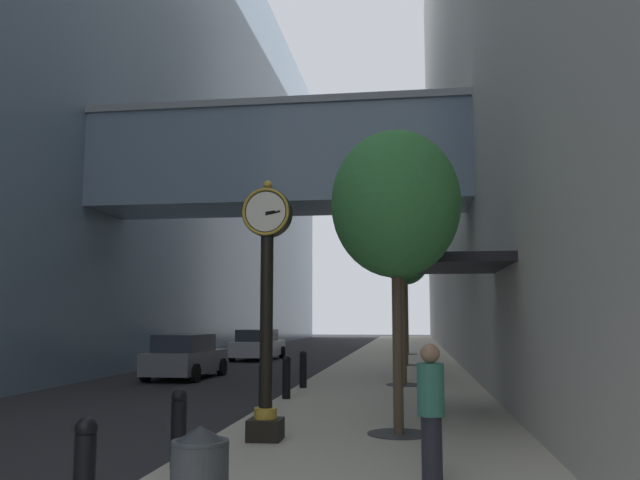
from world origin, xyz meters
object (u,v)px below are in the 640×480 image
Objects in this scene: bollard_sixth at (303,368)px; pedestrian_walking at (431,408)px; street_tree_far at (406,258)px; street_clock at (267,295)px; street_tree_mid_far at (405,260)px; street_tree_near at (396,205)px; bollard_fourth at (264,387)px; car_white_mid at (258,345)px; car_grey_near at (185,357)px; bollard_second at (179,426)px; bollard_fifth at (286,376)px; bollard_nearest at (84,470)px; street_tree_mid_near at (402,246)px.

pedestrian_walking is (3.37, -10.53, 0.34)m from bollard_sixth.
street_clock is at bearing -94.77° from street_tree_far.
street_tree_near is at bearing -90.00° from street_tree_mid_far.
bollard_sixth is at bearing 90.00° from bollard_fourth.
street_tree_far is at bearing 26.30° from car_white_mid.
pedestrian_walking is at bearing -88.65° from street_tree_mid_far.
street_clock is 2.59× the size of pedestrian_walking.
car_grey_near is at bearing -90.77° from car_white_mid.
street_tree_near is at bearing -54.57° from car_grey_near.
car_grey_near reaches higher than bollard_second.
bollard_sixth is at bearing 111.81° from street_tree_near.
street_tree_near is 23.11m from car_white_mid.
bollard_fifth is 0.63× the size of pedestrian_walking.
street_clock is 8.35m from bollard_sixth.
street_tree_near reaches higher than bollard_nearest.
bollard_nearest is 0.15× the size of street_tree_far.
street_tree_far is 28.95m from pedestrian_walking.
bollard_fourth is 0.24× the size of car_white_mid.
street_tree_mid_far is at bearing -90.00° from street_tree_far.
street_tree_mid_near is (2.90, 3.76, 3.69)m from bollard_fifth.
car_white_mid is at bearing 103.76° from bollard_fourth.
street_tree_near is 0.78× the size of street_tree_far.
bollard_fourth is 7.88m from street_tree_mid_near.
street_tree_far is (2.90, 18.07, 4.85)m from bollard_sixth.
street_clock reaches higher than bollard_fifth.
bollard_nearest is 0.20× the size of street_tree_mid_near.
bollard_second is at bearing 90.00° from bollard_nearest.
bollard_sixth is 8.55m from street_tree_near.
bollard_fifth is 0.25× the size of car_grey_near.
bollard_fifth is 0.24× the size of car_white_mid.
bollard_fourth is at bearing -90.00° from bollard_sixth.
street_clock is 2.94m from bollard_second.
street_clock is at bearing -76.51° from bollard_fourth.
pedestrian_walking is 0.41× the size of car_grey_near.
bollard_fourth is 1.00× the size of bollard_fifth.
street_tree_far is at bearing 84.16° from bollard_second.
street_tree_mid_far is (2.90, 19.91, 3.98)m from bollard_second.
street_tree_mid_far is at bearing -31.31° from car_white_mid.
car_white_mid is (-7.66, 13.10, -3.62)m from street_tree_mid_near.
street_clock is 5.13m from bollard_nearest.
bollard_fourth is at bearing -97.12° from street_tree_far.
street_tree_near reaches higher than street_clock.
bollard_fifth is 21.40m from street_tree_far.
street_tree_near is 16.88m from street_tree_mid_far.
street_tree_mid_near reaches higher than bollard_nearest.
bollard_second is 0.20× the size of street_tree_mid_near.
car_white_mid reaches higher than bollard_second.
bollard_fourth and bollard_fifth have the same top height.
street_tree_mid_far is at bearing 82.65° from bollard_nearest.
street_tree_near is at bearing -68.19° from bollard_sixth.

